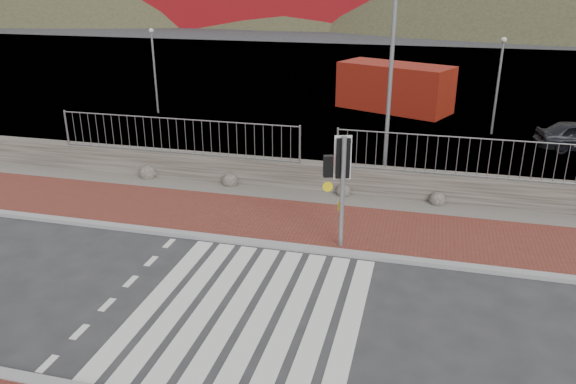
# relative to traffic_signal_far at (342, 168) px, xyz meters

# --- Properties ---
(ground) EXTENTS (220.00, 220.00, 0.00)m
(ground) POSITION_rel_traffic_signal_far_xyz_m (-1.33, -3.33, -2.16)
(ground) COLOR #28282B
(ground) RESTS_ON ground
(sidewalk_far) EXTENTS (40.00, 3.00, 0.08)m
(sidewalk_far) POSITION_rel_traffic_signal_far_xyz_m (-1.33, 1.17, -2.12)
(sidewalk_far) COLOR brown
(sidewalk_far) RESTS_ON ground
(kerb_far) EXTENTS (40.00, 0.25, 0.12)m
(kerb_far) POSITION_rel_traffic_signal_far_xyz_m (-1.33, -0.33, -2.11)
(kerb_far) COLOR gray
(kerb_far) RESTS_ON ground
(zebra_crossing) EXTENTS (4.62, 5.60, 0.01)m
(zebra_crossing) POSITION_rel_traffic_signal_far_xyz_m (-1.33, -3.33, -2.16)
(zebra_crossing) COLOR silver
(zebra_crossing) RESTS_ON ground
(gravel_strip) EXTENTS (40.00, 1.50, 0.06)m
(gravel_strip) POSITION_rel_traffic_signal_far_xyz_m (-1.33, 3.17, -2.13)
(gravel_strip) COLOR #59544C
(gravel_strip) RESTS_ON ground
(stone_wall) EXTENTS (40.00, 0.60, 0.90)m
(stone_wall) POSITION_rel_traffic_signal_far_xyz_m (-1.33, 3.97, -1.71)
(stone_wall) COLOR #413B35
(stone_wall) RESTS_ON ground
(railing) EXTENTS (18.07, 0.07, 1.22)m
(railing) POSITION_rel_traffic_signal_far_xyz_m (-1.33, 3.82, -0.34)
(railing) COLOR gray
(railing) RESTS_ON stone_wall
(quay) EXTENTS (120.00, 40.00, 0.50)m
(quay) POSITION_rel_traffic_signal_far_xyz_m (-1.33, 24.57, -2.16)
(quay) COLOR #4C4C4F
(quay) RESTS_ON ground
(water) EXTENTS (220.00, 50.00, 0.05)m
(water) POSITION_rel_traffic_signal_far_xyz_m (-1.33, 59.57, -2.16)
(water) COLOR #3F4C54
(water) RESTS_ON ground
(hills_backdrop) EXTENTS (254.00, 90.00, 100.00)m
(hills_backdrop) POSITION_rel_traffic_signal_far_xyz_m (5.41, 84.57, -25.22)
(hills_backdrop) COLOR #2E3620
(hills_backdrop) RESTS_ON ground
(traffic_signal_far) EXTENTS (0.73, 0.43, 2.97)m
(traffic_signal_far) POSITION_rel_traffic_signal_far_xyz_m (0.00, 0.00, 0.00)
(traffic_signal_far) COLOR gray
(traffic_signal_far) RESTS_ON ground
(streetlight) EXTENTS (1.60, 0.23, 7.55)m
(streetlight) POSITION_rel_traffic_signal_far_xyz_m (0.81, 4.78, 2.08)
(streetlight) COLOR gray
(streetlight) RESTS_ON ground
(shipping_container) EXTENTS (6.06, 4.33, 2.33)m
(shipping_container) POSITION_rel_traffic_signal_far_xyz_m (0.12, 16.19, -1.00)
(shipping_container) COLOR maroon
(shipping_container) RESTS_ON ground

